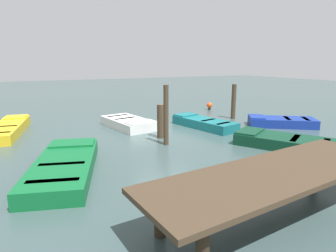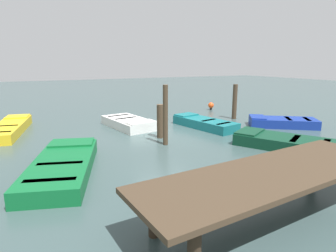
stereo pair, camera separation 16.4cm
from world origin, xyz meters
TOP-DOWN VIEW (x-y plane):
  - ground_plane at (0.00, 0.00)m, footprint 80.00×80.00m
  - dock_segment at (1.13, 6.78)m, footprint 5.91×2.11m
  - rowboat_white at (1.05, -1.99)m, footprint 1.87×3.17m
  - rowboat_blue at (-5.45, 1.15)m, footprint 3.16×2.76m
  - rowboat_dark_green at (-2.81, 3.67)m, footprint 2.91×3.71m
  - rowboat_yellow at (5.98, -3.24)m, footprint 1.88×4.32m
  - rowboat_teal at (-2.05, -0.35)m, footprint 1.75×3.41m
  - rowboat_green at (4.52, 2.54)m, footprint 2.65×4.27m
  - mooring_piling_mid_right at (0.79, 1.35)m, footprint 0.18×0.18m
  - mooring_piling_mid_left at (-4.67, -1.40)m, footprint 0.24×0.24m
  - mooring_piling_center at (0.54, 0.38)m, footprint 0.27×0.27m
  - marker_buoy at (-5.23, -4.31)m, footprint 0.36×0.36m

SIDE VIEW (x-z plane):
  - ground_plane at x=0.00m, z-range 0.00..0.00m
  - rowboat_yellow at x=5.98m, z-range -0.01..0.45m
  - rowboat_green at x=4.52m, z-range -0.01..0.45m
  - rowboat_dark_green at x=-2.81m, z-range -0.01..0.45m
  - rowboat_teal at x=-2.05m, z-range -0.01..0.45m
  - rowboat_blue at x=-5.45m, z-range -0.01..0.45m
  - rowboat_white at x=1.05m, z-range -0.01..0.45m
  - marker_buoy at x=-5.23m, z-range 0.05..0.53m
  - mooring_piling_center at x=0.54m, z-range 0.00..1.35m
  - dock_segment at x=1.13m, z-range 0.37..1.32m
  - mooring_piling_mid_left at x=-4.67m, z-range 0.00..1.83m
  - mooring_piling_mid_right at x=0.79m, z-range 0.00..2.20m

